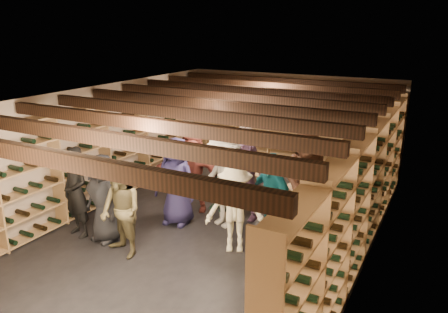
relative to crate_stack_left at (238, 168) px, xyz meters
name	(u,v)px	position (x,y,z in m)	size (l,w,h in m)	color
ground	(214,225)	(0.64, -2.29, -0.34)	(8.00, 8.00, 0.00)	black
walls	(213,163)	(0.64, -2.29, 0.86)	(5.52, 8.02, 2.40)	#BEA993
ceiling	(213,96)	(0.64, -2.29, 2.06)	(5.50, 8.00, 0.01)	beige
ceiling_joists	(213,105)	(0.64, -2.29, 1.92)	(5.40, 7.12, 0.18)	black
wine_rack_left	(105,151)	(-1.93, -2.29, 0.74)	(0.32, 7.50, 2.15)	tan
wine_rack_right	(360,196)	(3.21, -2.29, 0.74)	(0.32, 7.50, 2.15)	tan
wine_rack_back	(288,127)	(0.64, 1.54, 0.73)	(4.70, 0.30, 2.15)	tan
crate_stack_left	(238,168)	(0.00, 0.00, 0.00)	(0.58, 0.46, 0.68)	tan
crate_stack_right	(296,199)	(1.77, -0.99, -0.08)	(0.57, 0.46, 0.51)	tan
crate_loose	(264,178)	(0.53, 0.31, -0.25)	(0.50, 0.33, 0.17)	tan
person_0	(103,198)	(-0.72, -3.67, 0.43)	(0.75, 0.49, 1.54)	black
person_1	(76,192)	(-1.27, -3.74, 0.46)	(0.58, 0.38, 1.60)	black
person_2	(121,211)	(-0.11, -3.93, 0.42)	(0.74, 0.58, 1.52)	brown
person_3	(235,209)	(1.40, -2.94, 0.40)	(0.96, 0.55, 1.48)	#EFEABB
person_4	(271,198)	(1.79, -2.38, 0.45)	(0.93, 0.39, 1.58)	#12687A
person_5	(192,171)	(-0.10, -1.84, 0.46)	(1.48, 0.47, 1.60)	brown
person_6	(176,181)	(-0.02, -2.52, 0.49)	(0.81, 0.53, 1.65)	#232049
person_7	(244,166)	(0.71, -1.15, 0.50)	(0.61, 0.40, 1.69)	gray
person_8	(308,181)	(2.22, -1.72, 0.62)	(0.93, 0.73, 1.91)	#4A2B1D
person_9	(223,181)	(0.78, -2.20, 0.53)	(1.13, 0.65, 1.74)	#A4A195
person_10	(220,171)	(0.40, -1.61, 0.48)	(0.96, 0.40, 1.63)	#244B3C
person_11	(244,175)	(0.95, -1.66, 0.51)	(1.57, 0.50, 1.70)	slate
person_12	(346,189)	(2.82, -1.42, 0.47)	(0.79, 0.51, 1.61)	#323336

